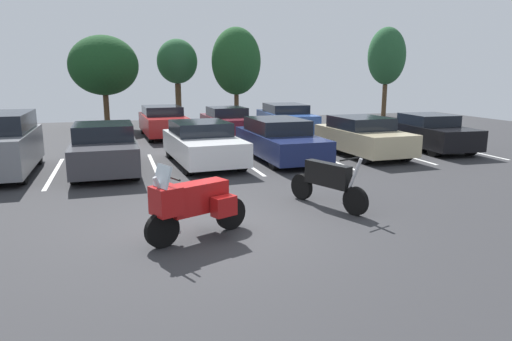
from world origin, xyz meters
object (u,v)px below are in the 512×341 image
object	(u,v)px
motorcycle_second	(328,182)
car_black	(429,132)
car_far_blue	(286,119)
car_far_maroon	(227,122)
car_white	(203,143)
car_far_red	(163,122)
car_charcoal	(104,149)
car_champagne	(363,136)
motorcycle_touring	(193,203)
car_navy	(279,140)

from	to	relation	value
motorcycle_second	car_black	distance (m)	9.53
car_far_blue	car_far_maroon	bearing A→B (deg)	-179.50
car_white	car_far_red	world-z (taller)	car_far_red
motorcycle_second	car_far_maroon	size ratio (longest dim) A/B	0.50
motorcycle_second	car_charcoal	world-z (taller)	car_charcoal
motorcycle_second	car_far_maroon	distance (m)	12.39
car_far_red	car_far_blue	bearing A→B (deg)	-4.83
car_charcoal	car_far_blue	distance (m)	10.95
car_charcoal	car_far_red	world-z (taller)	car_charcoal
car_black	car_far_blue	bearing A→B (deg)	120.40
motorcycle_second	car_champagne	world-z (taller)	car_champagne
motorcycle_touring	car_far_blue	distance (m)	15.21
motorcycle_second	car_far_red	bearing A→B (deg)	100.38
car_white	car_navy	xyz separation A→B (m)	(2.74, 0.15, -0.01)
car_champagne	car_navy	bearing A→B (deg)	175.88
car_navy	car_far_maroon	world-z (taller)	car_navy
car_white	car_black	world-z (taller)	car_white
car_navy	car_black	distance (m)	6.33
motorcycle_touring	car_far_blue	world-z (taller)	car_far_blue
car_far_red	car_far_blue	size ratio (longest dim) A/B	0.95
motorcycle_touring	car_far_maroon	xyz separation A→B (m)	(3.86, 13.56, -0.01)
car_navy	car_champagne	size ratio (longest dim) A/B	1.14
motorcycle_touring	car_black	distance (m)	12.82
motorcycle_touring	motorcycle_second	bearing A→B (deg)	20.12
car_champagne	car_far_blue	bearing A→B (deg)	94.30
motorcycle_touring	car_champagne	xyz separation A→B (m)	(7.35, 6.93, 0.02)
car_far_red	car_champagne	bearing A→B (deg)	-47.83
motorcycle_second	car_charcoal	bearing A→B (deg)	131.56
car_charcoal	car_far_blue	world-z (taller)	car_far_blue
motorcycle_second	car_charcoal	xyz separation A→B (m)	(-4.87, 5.49, 0.12)
motorcycle_second	car_far_maroon	bearing A→B (deg)	87.09
motorcycle_second	car_far_red	xyz separation A→B (m)	(-2.36, 12.90, 0.14)
motorcycle_second	car_champagne	bearing A→B (deg)	54.33
car_white	car_far_maroon	xyz separation A→B (m)	(2.41, 6.55, -0.02)
car_black	car_far_maroon	size ratio (longest dim) A/B	1.01
car_navy	car_charcoal	bearing A→B (deg)	-175.32
car_charcoal	car_black	xyz separation A→B (m)	(12.16, 0.65, -0.03)
car_far_red	car_far_maroon	size ratio (longest dim) A/B	1.07
car_charcoal	car_black	size ratio (longest dim) A/B	0.99
car_far_maroon	car_far_blue	size ratio (longest dim) A/B	0.89
motorcycle_touring	car_navy	world-z (taller)	motorcycle_touring
car_charcoal	car_white	size ratio (longest dim) A/B	0.94
car_white	car_navy	world-z (taller)	car_navy
car_charcoal	motorcycle_second	bearing A→B (deg)	-48.44
motorcycle_touring	car_black	size ratio (longest dim) A/B	0.46
car_white	motorcycle_touring	bearing A→B (deg)	-101.70
motorcycle_touring	car_charcoal	xyz separation A→B (m)	(-1.64, 6.68, 0.03)
car_black	motorcycle_second	bearing A→B (deg)	-139.91
car_white	car_far_maroon	bearing A→B (deg)	69.84
car_black	car_far_red	distance (m)	11.79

